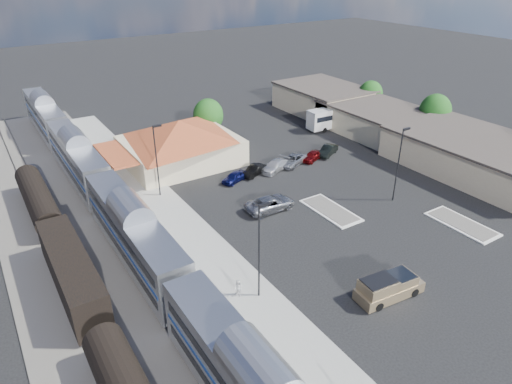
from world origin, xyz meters
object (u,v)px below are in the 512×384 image
station_depot (180,142)px  pickup_truck (390,287)px  suv (271,203)px  coach_bus (337,116)px

station_depot → pickup_truck: size_ratio=2.94×
suv → coach_bus: size_ratio=0.54×
station_depot → suv: 18.42m
station_depot → suv: bearing=-80.8°
station_depot → pickup_truck: bearing=-85.3°
pickup_truck → suv: (-0.02, 17.88, -0.16)m
station_depot → pickup_truck: 36.10m
station_depot → pickup_truck: (2.95, -35.91, -2.14)m
pickup_truck → coach_bus: (25.62, 35.53, 1.04)m
pickup_truck → coach_bus: size_ratio=0.56×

